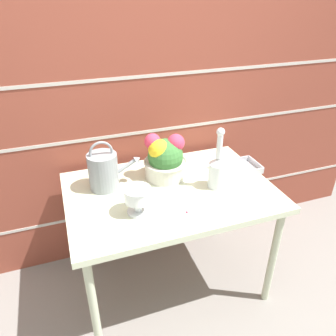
{
  "coord_description": "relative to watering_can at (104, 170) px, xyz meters",
  "views": [
    {
      "loc": [
        -0.54,
        -1.47,
        1.77
      ],
      "look_at": [
        0.0,
        0.04,
        0.86
      ],
      "focal_mm": 35.0,
      "sensor_mm": 36.0,
      "label": 1
    }
  ],
  "objects": [
    {
      "name": "wire_tray",
      "position": [
        0.81,
        -0.08,
        -0.1
      ],
      "size": [
        0.28,
        0.18,
        0.04
      ],
      "color": "#B7B7BC",
      "rests_on": "patio_table"
    },
    {
      "name": "ground_plane",
      "position": [
        0.34,
        -0.15,
        -0.85
      ],
      "size": [
        12.0,
        12.0,
        0.0
      ],
      "primitive_type": "plane",
      "color": "gray"
    },
    {
      "name": "flower_planter",
      "position": [
        0.36,
        0.0,
        0.01
      ],
      "size": [
        0.26,
        0.26,
        0.28
      ],
      "color": "beige",
      "rests_on": "patio_table"
    },
    {
      "name": "watering_can",
      "position": [
        0.0,
        0.0,
        0.0
      ],
      "size": [
        0.31,
        0.17,
        0.29
      ],
      "color": "gray",
      "rests_on": "patio_table"
    },
    {
      "name": "glass_decanter",
      "position": [
        0.61,
        -0.21,
        0.0
      ],
      "size": [
        0.1,
        0.1,
        0.37
      ],
      "color": "silver",
      "rests_on": "patio_table"
    },
    {
      "name": "fallen_petal",
      "position": [
        0.35,
        -0.38,
        -0.11
      ],
      "size": [
        0.01,
        0.01,
        0.01
      ],
      "color": "#E03856",
      "rests_on": "patio_table"
    },
    {
      "name": "patio_table",
      "position": [
        0.34,
        -0.15,
        -0.18
      ],
      "size": [
        1.17,
        0.8,
        0.74
      ],
      "color": "beige",
      "rests_on": "ground_plane"
    },
    {
      "name": "brick_wall",
      "position": [
        0.34,
        0.34,
        0.25
      ],
      "size": [
        3.6,
        0.08,
        2.2
      ],
      "color": "brown",
      "rests_on": "ground_plane"
    },
    {
      "name": "crystal_pedestal_bowl",
      "position": [
        0.12,
        -0.29,
        -0.02
      ],
      "size": [
        0.14,
        0.14,
        0.15
      ],
      "color": "silver",
      "rests_on": "patio_table"
    }
  ]
}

